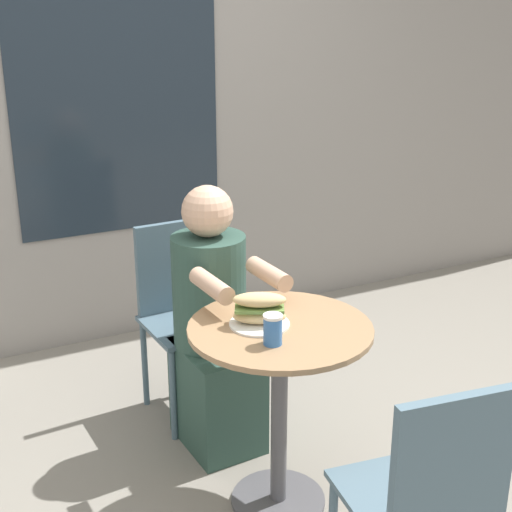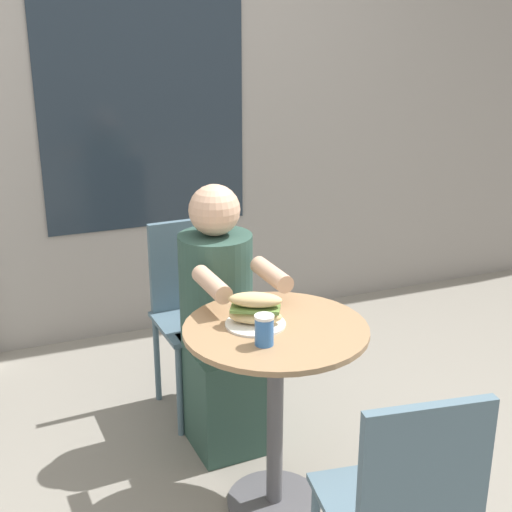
{
  "view_description": "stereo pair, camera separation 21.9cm",
  "coord_description": "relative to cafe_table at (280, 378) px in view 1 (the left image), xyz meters",
  "views": [
    {
      "loc": [
        -1.1,
        -1.96,
        1.77
      ],
      "look_at": [
        0.0,
        0.18,
        0.93
      ],
      "focal_mm": 50.0,
      "sensor_mm": 36.0,
      "label": 1
    },
    {
      "loc": [
        -0.9,
        -2.05,
        1.77
      ],
      "look_at": [
        0.0,
        0.18,
        0.93
      ],
      "focal_mm": 50.0,
      "sensor_mm": 36.0,
      "label": 2
    }
  ],
  "objects": [
    {
      "name": "storefront_wall",
      "position": [
        -0.0,
        1.74,
        0.87
      ],
      "size": [
        8.0,
        0.09,
        2.8
      ],
      "color": "gray",
      "rests_on": "ground_plane"
    },
    {
      "name": "diner_chair",
      "position": [
        -0.04,
        0.84,
        -0.01
      ],
      "size": [
        0.4,
        0.4,
        0.87
      ],
      "rotation": [
        0.0,
        0.0,
        3.19
      ],
      "color": "slate",
      "rests_on": "ground_plane"
    },
    {
      "name": "sandwich_on_plate",
      "position": [
        -0.06,
        0.04,
        0.25
      ],
      "size": [
        0.21,
        0.21,
        0.12
      ],
      "rotation": [
        0.0,
        0.0,
        -0.48
      ],
      "color": "white",
      "rests_on": "cafe_table"
    },
    {
      "name": "seated_diner",
      "position": [
        -0.04,
        0.49,
        -0.03
      ],
      "size": [
        0.32,
        0.55,
        1.12
      ],
      "rotation": [
        0.0,
        0.0,
        3.19
      ],
      "color": "#2D4C42",
      "rests_on": "ground_plane"
    },
    {
      "name": "cafe_table",
      "position": [
        0.0,
        0.0,
        0.0
      ],
      "size": [
        0.65,
        0.65,
        0.73
      ],
      "color": "#997551",
      "rests_on": "ground_plane"
    },
    {
      "name": "ground_plane",
      "position": [
        0.0,
        0.0,
        -0.53
      ],
      "size": [
        8.0,
        8.0,
        0.0
      ],
      "primitive_type": "plane",
      "color": "gray"
    },
    {
      "name": "drink_cup",
      "position": [
        -0.09,
        -0.11,
        0.25
      ],
      "size": [
        0.07,
        0.07,
        0.1
      ],
      "color": "#336BB7",
      "rests_on": "cafe_table"
    },
    {
      "name": "empty_chair_across",
      "position": [
        0.06,
        -0.74,
        -0.01
      ],
      "size": [
        0.43,
        0.43,
        0.87
      ],
      "rotation": [
        0.0,
        0.0,
        -0.14
      ],
      "color": "slate",
      "rests_on": "ground_plane"
    }
  ]
}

